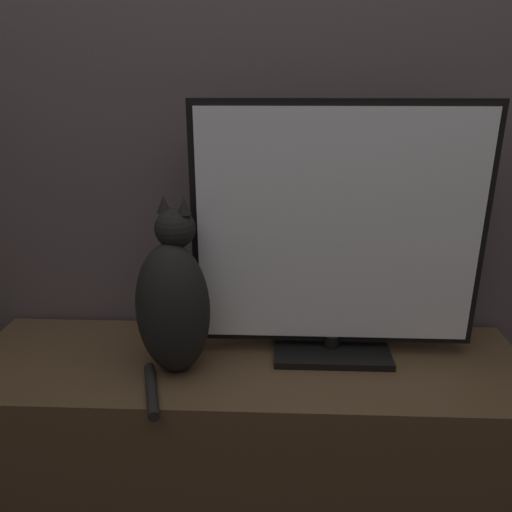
{
  "coord_description": "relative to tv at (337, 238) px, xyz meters",
  "views": [
    {
      "loc": [
        0.08,
        -0.28,
        1.27
      ],
      "look_at": [
        0.03,
        0.95,
        0.83
      ],
      "focal_mm": 35.0,
      "sensor_mm": 36.0,
      "label": 1
    }
  ],
  "objects": [
    {
      "name": "tv_stand",
      "position": [
        -0.24,
        -0.06,
        -0.6
      ],
      "size": [
        1.58,
        0.46,
        0.51
      ],
      "color": "brown",
      "rests_on": "ground_plane"
    },
    {
      "name": "wall_back",
      "position": [
        -0.24,
        0.22,
        0.44
      ],
      "size": [
        4.8,
        0.05,
        2.6
      ],
      "color": "#564C51",
      "rests_on": "ground_plane"
    },
    {
      "name": "cat",
      "position": [
        -0.43,
        -0.1,
        -0.15
      ],
      "size": [
        0.24,
        0.35,
        0.48
      ],
      "rotation": [
        0.0,
        0.0,
        -0.31
      ],
      "color": "black",
      "rests_on": "tv_stand"
    },
    {
      "name": "tv",
      "position": [
        0.0,
        0.0,
        0.0
      ],
      "size": [
        0.79,
        0.2,
        0.71
      ],
      "color": "black",
      "rests_on": "tv_stand"
    }
  ]
}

